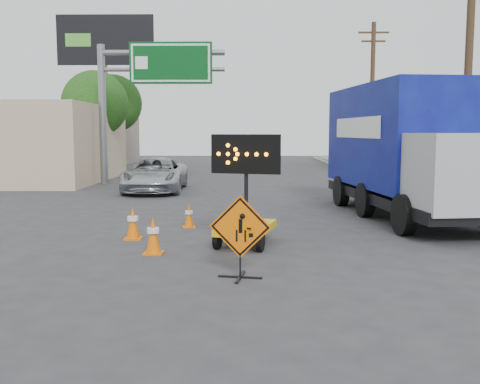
{
  "coord_description": "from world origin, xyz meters",
  "views": [
    {
      "loc": [
        0.64,
        -8.32,
        2.61
      ],
      "look_at": [
        0.47,
        2.84,
        1.34
      ],
      "focal_mm": 40.0,
      "sensor_mm": 36.0,
      "label": 1
    }
  ],
  "objects_px": {
    "construction_sign": "(240,234)",
    "pickup_truck": "(155,175)",
    "arrow_board": "(246,220)",
    "box_truck": "(405,157)"
  },
  "relations": [
    {
      "from": "box_truck",
      "to": "arrow_board",
      "type": "bearing_deg",
      "value": -145.71
    },
    {
      "from": "construction_sign",
      "to": "arrow_board",
      "type": "distance_m",
      "value": 2.84
    },
    {
      "from": "pickup_truck",
      "to": "box_truck",
      "type": "relative_size",
      "value": 0.6
    },
    {
      "from": "arrow_board",
      "to": "construction_sign",
      "type": "bearing_deg",
      "value": -77.09
    },
    {
      "from": "construction_sign",
      "to": "box_truck",
      "type": "distance_m",
      "value": 8.69
    },
    {
      "from": "arrow_board",
      "to": "box_truck",
      "type": "relative_size",
      "value": 0.29
    },
    {
      "from": "pickup_truck",
      "to": "arrow_board",
      "type": "bearing_deg",
      "value": -71.71
    },
    {
      "from": "construction_sign",
      "to": "pickup_truck",
      "type": "xyz_separation_m",
      "value": [
        -3.93,
        13.96,
        -0.06
      ]
    },
    {
      "from": "arrow_board",
      "to": "pickup_truck",
      "type": "xyz_separation_m",
      "value": [
        -4.02,
        11.13,
        0.15
      ]
    },
    {
      "from": "construction_sign",
      "to": "pickup_truck",
      "type": "height_order",
      "value": "construction_sign"
    }
  ]
}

